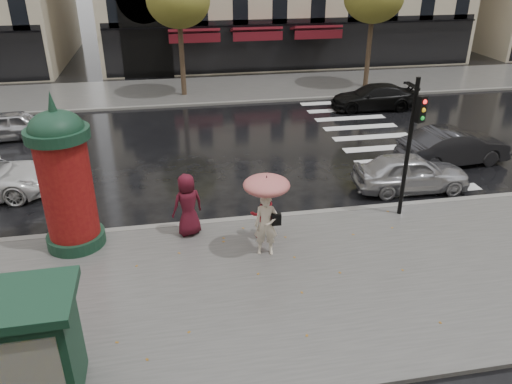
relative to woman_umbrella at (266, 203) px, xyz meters
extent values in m
plane|color=black|center=(0.65, -0.96, -1.69)|extent=(160.00, 160.00, 0.00)
cube|color=#474744|center=(0.65, -1.46, -1.63)|extent=(90.00, 7.00, 0.12)
cube|color=#474744|center=(0.65, 18.04, -1.63)|extent=(90.00, 6.00, 0.12)
cube|color=slate|center=(0.65, 2.04, -1.62)|extent=(90.00, 0.25, 0.14)
cube|color=slate|center=(0.65, 15.04, -1.62)|extent=(90.00, 0.25, 0.14)
cube|color=silver|center=(6.65, 8.64, -1.69)|extent=(3.60, 11.75, 0.01)
cylinder|color=#38281C|center=(-1.35, 17.04, 0.91)|extent=(0.28, 0.28, 5.20)
ellipsoid|color=#626A21|center=(-1.35, 17.04, 3.51)|extent=(3.40, 3.40, 2.89)
cylinder|color=#38281C|center=(9.65, 17.04, 0.91)|extent=(0.28, 0.28, 5.20)
imported|color=beige|center=(0.00, 0.00, -0.68)|extent=(0.72, 0.55, 1.79)
cylinder|color=black|center=(0.00, 0.00, -0.08)|extent=(0.02, 0.02, 1.13)
ellipsoid|color=#C12460|center=(0.00, 0.00, 0.51)|extent=(1.24, 1.24, 0.43)
cone|color=black|center=(0.00, 0.00, 0.77)|extent=(0.04, 0.04, 0.10)
cube|color=black|center=(0.26, -0.07, -0.50)|extent=(0.26, 0.12, 0.33)
imported|color=maroon|center=(0.08, 0.87, -0.81)|extent=(0.81, 0.67, 1.52)
imported|color=#4A0E1B|center=(-2.03, 1.44, -0.62)|extent=(1.08, 0.90, 1.90)
cylinder|color=#143423|center=(-5.24, 1.44, -1.40)|extent=(1.61, 1.61, 0.34)
cylinder|color=maroon|center=(-5.24, 1.44, 0.21)|extent=(1.38, 1.38, 2.87)
cylinder|color=#143423|center=(-5.24, 1.44, 1.76)|extent=(1.66, 1.66, 0.29)
ellipsoid|color=#143423|center=(-5.24, 1.44, 1.88)|extent=(1.43, 1.43, 1.00)
cone|color=#143423|center=(-5.24, 1.44, 2.62)|extent=(0.23, 0.23, 0.52)
cylinder|color=black|center=(4.65, 1.47, 0.61)|extent=(0.13, 0.13, 4.37)
cube|color=black|center=(4.74, 1.25, 1.92)|extent=(0.33, 0.28, 0.76)
cube|color=#143423|center=(-5.19, -3.96, -0.54)|extent=(1.60, 1.30, 2.07)
cube|color=#143423|center=(-5.19, -3.96, 0.60)|extent=(1.90, 1.60, 0.18)
imported|color=#B3B3B8|center=(5.84, 3.24, -1.01)|extent=(4.09, 1.84, 1.36)
imported|color=black|center=(8.58, 5.18, -0.97)|extent=(4.48, 1.92, 1.44)
imported|color=black|center=(8.35, 12.77, -1.05)|extent=(4.53, 2.06, 1.29)
imported|color=#ABABB0|center=(-9.63, 11.30, -1.06)|extent=(3.84, 1.90, 1.26)
camera|label=1|loc=(-2.39, -11.47, 6.11)|focal=35.00mm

